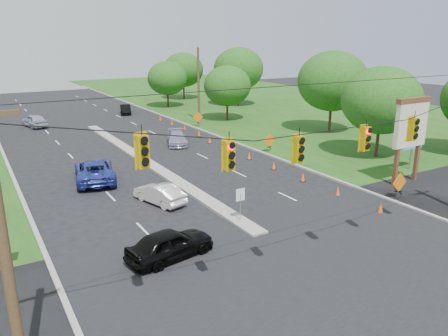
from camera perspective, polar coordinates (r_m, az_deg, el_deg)
ground at (r=20.50m, az=11.44°, el=-12.90°), size 160.00×160.00×0.00m
grass_right at (r=54.58m, az=21.11°, el=4.91°), size 40.00×160.00×0.06m
cross_street at (r=20.50m, az=11.44°, el=-12.90°), size 160.00×14.00×0.02m
curb_left at (r=44.21m, az=-26.93°, el=1.69°), size 0.25×110.00×0.16m
curb_right at (r=49.52m, az=-3.05°, el=4.91°), size 0.25×110.00×0.16m
median at (r=37.52m, az=-10.34°, el=0.86°), size 1.00×34.00×0.18m
median_sign at (r=24.20m, az=2.15°, el=-4.04°), size 0.55×0.06×2.05m
signal_span at (r=17.88m, az=14.34°, el=-0.21°), size 25.60×0.32×9.00m
utility_pole_far_right at (r=54.32m, az=-3.34°, el=10.74°), size 0.28×0.28×9.00m
pylon_sign at (r=33.37m, az=23.25°, el=4.90°), size 5.90×2.30×6.12m
cone_0 at (r=27.57m, az=19.77°, el=-4.89°), size 0.32×0.32×0.70m
cone_1 at (r=29.74m, az=14.64°, el=-2.88°), size 0.32×0.32×0.70m
cone_2 at (r=32.15m, az=10.26°, el=-1.14°), size 0.32×0.32×0.70m
cone_3 at (r=34.74m, az=6.52°, el=0.36°), size 0.32×0.32×0.70m
cone_4 at (r=37.48m, az=3.31°, el=1.65°), size 0.32×0.32×0.70m
cone_5 at (r=40.34m, az=0.54°, el=2.75°), size 0.32×0.32×0.70m
cone_6 at (r=43.29m, az=-1.87°, el=3.70°), size 0.32×0.32×0.70m
cone_7 at (r=46.58m, az=-3.30°, el=4.60°), size 0.32×0.32×0.70m
cone_8 at (r=49.66m, az=-5.17°, el=5.31°), size 0.32×0.32×0.70m
cone_9 at (r=52.78m, az=-6.82°, el=5.93°), size 0.32×0.32×0.70m
cone_10 at (r=55.96m, az=-8.30°, el=6.47°), size 0.32×0.32×0.70m
work_sign_0 at (r=30.04m, az=21.94°, el=-1.88°), size 1.27×0.58×1.37m
work_sign_1 at (r=39.68m, az=5.92°, el=3.53°), size 1.27×0.58×1.37m
work_sign_2 at (r=51.37m, az=-3.42°, el=6.56°), size 1.27×0.58×1.37m
tree_7 at (r=39.62m, az=19.89°, el=8.31°), size 6.72×6.72×7.84m
tree_8 at (r=49.22m, az=14.00°, el=10.95°), size 7.56×7.56×8.82m
tree_9 at (r=55.17m, az=0.43°, el=10.68°), size 5.88×5.88×6.86m
tree_10 at (r=67.74m, az=1.91°, el=12.81°), size 7.56×7.56×8.82m
tree_11 at (r=75.47m, az=-5.33°, el=12.66°), size 6.72×6.72×7.84m
tree_12 at (r=66.68m, az=-7.42°, el=11.56°), size 5.88×5.88×6.86m
black_sedan at (r=20.88m, az=-7.04°, el=-9.84°), size 4.52×2.45×1.46m
white_sedan at (r=27.72m, az=-8.42°, el=-3.32°), size 2.37×4.06×1.26m
blue_pickup at (r=32.96m, az=-16.56°, el=-0.31°), size 3.74×6.18×1.60m
silver_car_far at (r=42.98m, az=-6.17°, el=3.92°), size 3.25×4.78×1.29m
silver_car_oncoming at (r=55.95m, az=-23.55°, el=5.70°), size 2.79×4.77×1.52m
dark_car_receding at (r=62.13m, az=-12.75°, el=7.51°), size 2.36×4.12×1.28m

